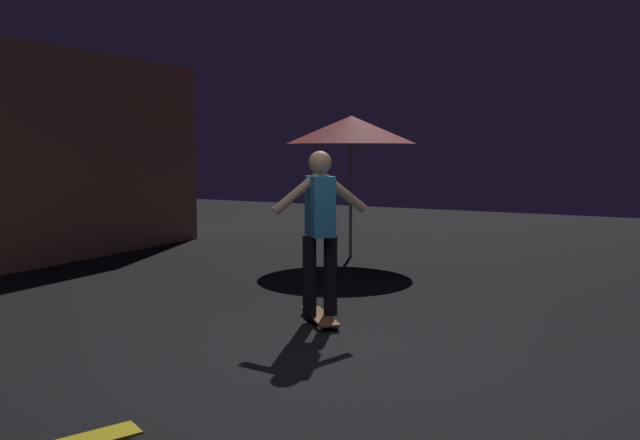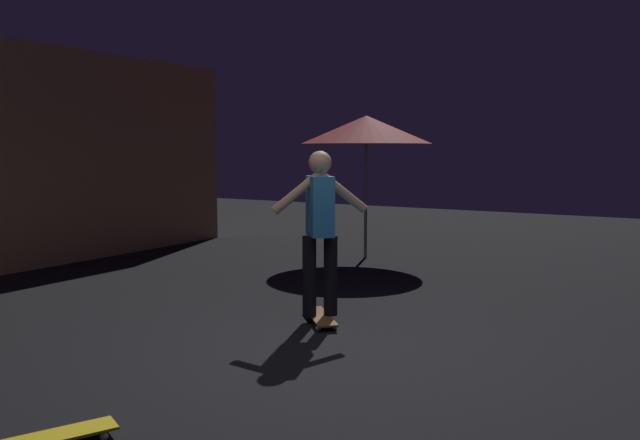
{
  "view_description": "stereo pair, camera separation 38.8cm",
  "coord_description": "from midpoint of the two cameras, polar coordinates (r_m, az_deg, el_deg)",
  "views": [
    {
      "loc": [
        -4.54,
        -2.29,
        1.74
      ],
      "look_at": [
        1.16,
        0.71,
        1.05
      ],
      "focal_mm": 36.29,
      "sensor_mm": 36.0,
      "label": 1
    },
    {
      "loc": [
        -4.35,
        -2.63,
        1.74
      ],
      "look_at": [
        1.16,
        0.71,
        1.05
      ],
      "focal_mm": 36.29,
      "sensor_mm": 36.0,
      "label": 2
    }
  ],
  "objects": [
    {
      "name": "skater",
      "position": [
        6.48,
        -1.72,
        -0.12
      ],
      "size": [
        0.74,
        0.77,
        1.67
      ],
      "color": "black",
      "rests_on": "skateboard_ridden"
    },
    {
      "name": "patio_umbrella",
      "position": [
        10.48,
        1.69,
        7.94
      ],
      "size": [
        2.1,
        2.1,
        2.3
      ],
      "color": "slate",
      "rests_on": "ground_plane"
    },
    {
      "name": "skateboard_ridden",
      "position": [
        6.65,
        -1.69,
        -8.55
      ],
      "size": [
        0.7,
        0.68,
        0.07
      ],
      "color": "olive",
      "rests_on": "ground_plane"
    },
    {
      "name": "ground_plane",
      "position": [
        5.37,
        -1.21,
        -12.8
      ],
      "size": [
        28.0,
        28.0,
        0.0
      ],
      "primitive_type": "plane",
      "color": "black"
    }
  ]
}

